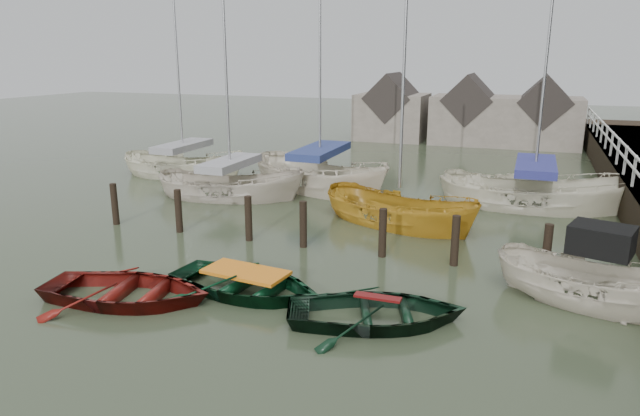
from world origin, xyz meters
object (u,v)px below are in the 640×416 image
at_px(sailboat_a, 231,196).
at_px(sailboat_c, 398,223).
at_px(sailboat_d, 532,206).
at_px(rowboat_red, 128,301).
at_px(sailboat_e, 185,175).
at_px(motorboat, 594,302).
at_px(rowboat_green, 247,294).
at_px(sailboat_b, 320,188).
at_px(rowboat_dkgreen, 377,323).

height_order(sailboat_a, sailboat_c, sailboat_a).
bearing_deg(sailboat_d, rowboat_red, 144.85).
bearing_deg(sailboat_e, motorboat, -120.61).
relative_size(rowboat_red, sailboat_c, 0.39).
height_order(rowboat_green, sailboat_b, sailboat_b).
height_order(sailboat_b, sailboat_d, sailboat_d).
distance_m(sailboat_c, sailboat_d, 5.70).
xyz_separation_m(rowboat_dkgreen, sailboat_a, (-8.29, 8.67, 0.06)).
xyz_separation_m(motorboat, sailboat_e, (-16.76, 8.99, -0.03)).
xyz_separation_m(rowboat_green, rowboat_dkgreen, (3.33, -0.41, 0.00)).
distance_m(rowboat_red, motorboat, 10.71).
xyz_separation_m(rowboat_green, sailboat_d, (6.34, 10.81, 0.06)).
bearing_deg(sailboat_a, rowboat_dkgreen, -146.74).
distance_m(motorboat, sailboat_e, 19.02).
bearing_deg(sailboat_e, sailboat_d, -93.60).
bearing_deg(rowboat_red, sailboat_d, -44.80).
bearing_deg(motorboat, rowboat_green, 122.15).
distance_m(rowboat_green, sailboat_b, 11.02).
height_order(motorboat, sailboat_a, sailboat_a).
distance_m(rowboat_green, sailboat_d, 12.53).
height_order(rowboat_green, sailboat_e, sailboat_e).
height_order(motorboat, sailboat_b, sailboat_b).
relative_size(rowboat_red, sailboat_b, 0.35).
bearing_deg(sailboat_b, rowboat_red, -156.31).
xyz_separation_m(motorboat, sailboat_b, (-9.86, 8.67, -0.03)).
bearing_deg(sailboat_d, motorboat, -170.30).
bearing_deg(sailboat_d, sailboat_c, 132.71).
distance_m(rowboat_dkgreen, sailboat_b, 12.48).
relative_size(rowboat_green, sailboat_b, 0.34).
relative_size(rowboat_dkgreen, sailboat_c, 0.38).
xyz_separation_m(rowboat_red, sailboat_b, (0.26, 12.17, 0.06)).
bearing_deg(rowboat_dkgreen, motorboat, -80.22).
bearing_deg(sailboat_b, sailboat_e, 112.32).
bearing_deg(motorboat, sailboat_a, 80.96).
relative_size(rowboat_green, sailboat_e, 0.41).
distance_m(motorboat, sailboat_a, 14.10).
distance_m(sailboat_c, sailboat_e, 11.88).
relative_size(sailboat_a, sailboat_b, 0.95).
xyz_separation_m(rowboat_green, sailboat_b, (-2.12, 10.82, 0.06)).
height_order(rowboat_red, motorboat, motorboat).
height_order(rowboat_red, sailboat_e, sailboat_e).
xyz_separation_m(rowboat_red, sailboat_e, (-6.64, 12.48, 0.06)).
bearing_deg(sailboat_d, sailboat_b, 90.46).
bearing_deg(rowboat_dkgreen, rowboat_green, 62.76).
relative_size(rowboat_green, sailboat_d, 0.32).
bearing_deg(sailboat_a, rowboat_green, -159.46).
xyz_separation_m(rowboat_red, sailboat_d, (8.72, 12.16, 0.06)).
bearing_deg(sailboat_d, rowboat_green, 150.11).
bearing_deg(motorboat, sailboat_d, 25.90).
xyz_separation_m(rowboat_dkgreen, motorboat, (4.42, 2.55, 0.09)).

